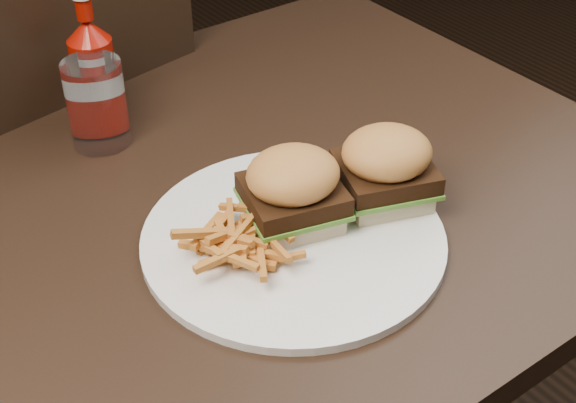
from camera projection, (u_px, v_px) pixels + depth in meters
dining_table at (162, 231)px, 0.93m from camera, size 1.20×0.80×0.04m
chair_far at (26, 213)px, 1.45m from camera, size 0.56×0.56×0.05m
plate at (293, 238)px, 0.88m from camera, size 0.34×0.34×0.01m
sandwich_half_a at (293, 214)px, 0.89m from camera, size 0.11×0.11×0.02m
sandwich_half_b at (383, 191)px, 0.92m from camera, size 0.12×0.11×0.02m
fries_pile at (241, 238)px, 0.84m from camera, size 0.13×0.13×0.04m
ketchup_bottle at (96, 80)px, 1.06m from camera, size 0.07×0.07×0.11m
tumbler at (97, 105)px, 1.01m from camera, size 0.08×0.08×0.12m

